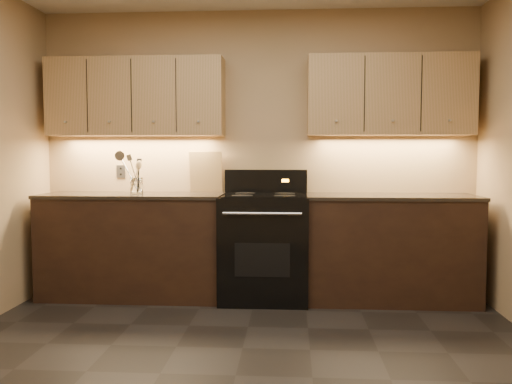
# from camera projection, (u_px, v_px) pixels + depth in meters

# --- Properties ---
(floor) EXTENTS (4.00, 4.00, 0.00)m
(floor) POSITION_uv_depth(u_px,v_px,m) (236.00, 376.00, 3.14)
(floor) COLOR black
(floor) RESTS_ON ground
(wall_back) EXTENTS (4.00, 0.04, 2.60)m
(wall_back) POSITION_uv_depth(u_px,v_px,m) (258.00, 152.00, 5.04)
(wall_back) COLOR tan
(wall_back) RESTS_ON ground
(counter_left) EXTENTS (1.62, 0.62, 0.93)m
(counter_left) POSITION_uv_depth(u_px,v_px,m) (134.00, 245.00, 4.87)
(counter_left) COLOR black
(counter_left) RESTS_ON ground
(counter_right) EXTENTS (1.46, 0.62, 0.93)m
(counter_right) POSITION_uv_depth(u_px,v_px,m) (390.00, 248.00, 4.72)
(counter_right) COLOR black
(counter_right) RESTS_ON ground
(stove) EXTENTS (0.76, 0.68, 1.14)m
(stove) POSITION_uv_depth(u_px,v_px,m) (264.00, 245.00, 4.77)
(stove) COLOR black
(stove) RESTS_ON ground
(upper_cab_left) EXTENTS (1.60, 0.30, 0.70)m
(upper_cab_left) POSITION_uv_depth(u_px,v_px,m) (136.00, 97.00, 4.93)
(upper_cab_left) COLOR tan
(upper_cab_left) RESTS_ON wall_back
(upper_cab_right) EXTENTS (1.44, 0.30, 0.70)m
(upper_cab_right) POSITION_uv_depth(u_px,v_px,m) (390.00, 96.00, 4.78)
(upper_cab_right) COLOR tan
(upper_cab_right) RESTS_ON wall_back
(outlet_plate) EXTENTS (0.08, 0.01, 0.12)m
(outlet_plate) POSITION_uv_depth(u_px,v_px,m) (121.00, 171.00, 5.13)
(outlet_plate) COLOR #B2B5BA
(outlet_plate) RESTS_ON wall_back
(utensil_crock) EXTENTS (0.13, 0.13, 0.14)m
(utensil_crock) POSITION_uv_depth(u_px,v_px,m) (137.00, 186.00, 4.85)
(utensil_crock) COLOR white
(utensil_crock) RESTS_ON counter_left
(cutting_board) EXTENTS (0.31, 0.09, 0.38)m
(cutting_board) POSITION_uv_depth(u_px,v_px,m) (206.00, 172.00, 5.04)
(cutting_board) COLOR tan
(cutting_board) RESTS_ON counter_left
(wooden_spoon) EXTENTS (0.12, 0.12, 0.29)m
(wooden_spoon) POSITION_uv_depth(u_px,v_px,m) (132.00, 176.00, 4.84)
(wooden_spoon) COLOR tan
(wooden_spoon) RESTS_ON utensil_crock
(black_turner) EXTENTS (0.10, 0.19, 0.33)m
(black_turner) POSITION_uv_depth(u_px,v_px,m) (137.00, 174.00, 4.83)
(black_turner) COLOR black
(black_turner) RESTS_ON utensil_crock
(steel_spatula) EXTENTS (0.18, 0.14, 0.38)m
(steel_spatula) POSITION_uv_depth(u_px,v_px,m) (140.00, 172.00, 4.86)
(steel_spatula) COLOR silver
(steel_spatula) RESTS_ON utensil_crock
(steel_skimmer) EXTENTS (0.27, 0.12, 0.39)m
(steel_skimmer) POSITION_uv_depth(u_px,v_px,m) (138.00, 170.00, 4.83)
(steel_skimmer) COLOR silver
(steel_skimmer) RESTS_ON utensil_crock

